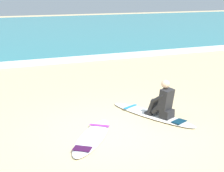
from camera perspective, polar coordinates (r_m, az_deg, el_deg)
The scene contains 6 objects.
ground_plane at distance 7.87m, azimuth 1.31°, elevation -7.58°, with size 80.00×80.00×0.00m, color #CCB584.
sea at distance 28.97m, azimuth -17.44°, elevation 8.77°, with size 80.00×28.00×0.10m, color teal.
breaking_foam at distance 15.55m, azimuth -11.70°, elevation 3.94°, with size 80.00×0.90×0.11m, color white.
surfboard_main at distance 8.87m, azimuth 6.62°, elevation -4.71°, with size 1.46×2.60×0.08m.
surfer_seated at distance 8.54m, azimuth 8.49°, elevation -2.73°, with size 0.58×0.77×0.95m.
surfboard_spare_near at distance 7.52m, azimuth -3.33°, elevation -8.44°, with size 1.68×1.98×0.08m.
Camera 1 is at (-3.03, -6.57, 3.08)m, focal length 54.96 mm.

